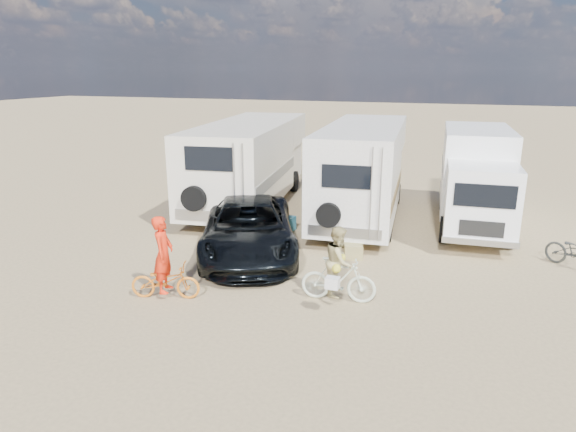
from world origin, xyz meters
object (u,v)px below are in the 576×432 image
(dark_suv, at_px, (248,228))
(crate, at_px, (353,251))
(rv_main, at_px, (363,173))
(rider_woman, at_px, (339,268))
(cooler, at_px, (285,223))
(rv_left, at_px, (249,165))
(bike_woman, at_px, (338,280))
(bike_man, at_px, (165,281))
(box_truck, at_px, (476,180))
(rider_man, at_px, (164,262))

(dark_suv, bearing_deg, crate, -10.31)
(rv_main, relative_size, rider_woman, 4.92)
(rv_main, height_order, dark_suv, rv_main)
(cooler, bearing_deg, crate, -20.43)
(rv_left, height_order, crate, rv_left)
(bike_woman, relative_size, cooler, 2.96)
(bike_man, height_order, cooler, bike_man)
(rv_left, height_order, rider_woman, rv_left)
(dark_suv, bearing_deg, rider_woman, -57.76)
(bike_man, height_order, crate, bike_man)
(box_truck, height_order, rider_man, box_truck)
(box_truck, distance_m, dark_suv, 7.74)
(bike_man, relative_size, cooler, 2.75)
(dark_suv, xyz_separation_m, bike_man, (-0.62, -3.31, -0.34))
(cooler, distance_m, crate, 3.19)
(rv_left, relative_size, rider_woman, 5.41)
(box_truck, distance_m, bike_man, 10.56)
(rider_man, height_order, crate, rider_man)
(box_truck, xyz_separation_m, bike_man, (-6.58, -8.17, -1.16))
(bike_woman, xyz_separation_m, rider_woman, (0.00, 0.00, 0.28))
(box_truck, bearing_deg, rider_woman, -115.41)
(bike_man, xyz_separation_m, bike_woman, (3.76, 1.17, 0.10))
(rider_man, relative_size, rider_woman, 1.12)
(rv_main, xyz_separation_m, cooler, (-2.04, -2.18, -1.39))
(rv_main, xyz_separation_m, bike_man, (-2.89, -7.95, -1.21))
(bike_woman, height_order, rider_woman, rider_woman)
(rv_left, xyz_separation_m, rider_man, (1.52, -8.29, -0.69))
(rider_woman, bearing_deg, rv_main, 2.14)
(bike_man, distance_m, rider_man, 0.47)
(rider_man, bearing_deg, rv_main, -35.97)
(dark_suv, height_order, crate, dark_suv)
(box_truck, distance_m, rider_man, 10.52)
(rv_left, distance_m, bike_man, 8.50)
(bike_woman, distance_m, crate, 2.84)
(rv_left, xyz_separation_m, rider_woman, (5.27, -7.12, -0.79))
(bike_man, bearing_deg, box_truck, -54.86)
(rider_woman, distance_m, crate, 2.89)
(rv_main, relative_size, crate, 15.53)
(rv_main, bearing_deg, crate, -86.01)
(bike_woman, distance_m, rider_woman, 0.28)
(rv_left, xyz_separation_m, crate, (5.00, -4.31, -1.38))
(bike_man, distance_m, rider_woman, 3.95)
(box_truck, relative_size, bike_woman, 3.80)
(rv_main, height_order, box_truck, rv_main)
(bike_man, height_order, bike_woman, bike_woman)
(dark_suv, distance_m, crate, 3.00)
(cooler, bearing_deg, rider_woman, -44.04)
(rider_man, xyz_separation_m, rider_woman, (3.76, 1.17, -0.10))
(bike_man, xyz_separation_m, rider_woman, (3.76, 1.17, 0.37))
(rv_main, relative_size, cooler, 13.47)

